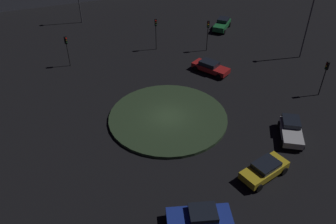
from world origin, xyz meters
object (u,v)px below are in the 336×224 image
at_px(traffic_light_southwest, 156,28).
at_px(streetlamp_northwest, 310,16).
at_px(car_yellow, 265,169).
at_px(car_silver, 291,130).
at_px(traffic_light_south, 67,45).
at_px(traffic_light_west, 208,30).
at_px(traffic_light_northwest, 325,72).
at_px(car_green, 222,24).
at_px(car_blue, 200,217).
at_px(car_red, 210,67).

bearing_deg(traffic_light_southwest, streetlamp_northwest, 77.12).
bearing_deg(streetlamp_northwest, car_yellow, -2.60).
distance_m(car_silver, traffic_light_southwest, 22.86).
bearing_deg(traffic_light_south, traffic_light_southwest, 65.72).
relative_size(traffic_light_west, traffic_light_northwest, 1.03).
bearing_deg(car_yellow, car_green, -127.26).
height_order(car_blue, traffic_light_southwest, traffic_light_southwest).
bearing_deg(car_green, traffic_light_south, -37.23).
height_order(car_silver, car_blue, car_silver).
bearing_deg(traffic_light_southwest, traffic_light_south, -71.93).
distance_m(car_green, streetlamp_northwest, 14.01).
height_order(car_red, traffic_light_south, traffic_light_south).
xyz_separation_m(car_silver, car_blue, (12.27, -4.95, -0.05)).
xyz_separation_m(car_green, traffic_light_south, (18.74, -14.79, 1.98)).
distance_m(car_yellow, traffic_light_northwest, 15.15).
bearing_deg(traffic_light_west, car_blue, 12.61).
relative_size(traffic_light_southwest, streetlamp_northwest, 0.49).
relative_size(car_blue, traffic_light_south, 1.25).
xyz_separation_m(traffic_light_west, traffic_light_northwest, (6.10, 14.71, -0.09)).
bearing_deg(streetlamp_northwest, car_blue, -8.68).
xyz_separation_m(car_silver, car_yellow, (5.97, -1.49, -0.00)).
distance_m(traffic_light_southwest, traffic_light_northwest, 21.60).
bearing_deg(car_green, traffic_light_southwest, -31.54).
xyz_separation_m(car_yellow, traffic_light_southwest, (-18.41, -17.55, 2.31)).
xyz_separation_m(car_red, traffic_light_south, (5.04, -16.86, 2.08)).
relative_size(car_silver, car_green, 0.95).
relative_size(traffic_light_southwest, traffic_light_northwest, 1.06).
relative_size(car_red, traffic_light_northwest, 1.20).
bearing_deg(car_green, traffic_light_west, 0.71).
height_order(car_red, car_blue, car_red).
bearing_deg(car_red, traffic_light_northwest, 13.89).
height_order(car_yellow, traffic_light_southwest, traffic_light_southwest).
distance_m(car_red, car_blue, 22.00).
xyz_separation_m(traffic_light_northwest, streetlamp_northwest, (-8.81, -2.64, 2.71)).
distance_m(car_yellow, traffic_light_west, 23.49).
bearing_deg(car_blue, car_green, -105.08).
bearing_deg(car_blue, traffic_light_west, -101.52).
distance_m(car_blue, traffic_light_northwest, 22.15).
distance_m(traffic_light_southwest, traffic_light_west, 6.91).
bearing_deg(traffic_light_south, car_green, 71.64).
xyz_separation_m(car_blue, traffic_light_southwest, (-24.72, -14.08, 2.35)).
xyz_separation_m(car_silver, car_green, (-22.76, -12.44, 0.06)).
relative_size(traffic_light_south, streetlamp_northwest, 0.45).
bearing_deg(car_silver, streetlamp_northwest, 169.53).
bearing_deg(car_silver, car_yellow, -25.84).
xyz_separation_m(car_green, traffic_light_west, (8.09, -0.05, 2.18)).
relative_size(car_blue, streetlamp_northwest, 0.56).
relative_size(car_yellow, car_green, 1.01).
height_order(traffic_light_southwest, traffic_light_west, traffic_light_southwest).
xyz_separation_m(car_green, traffic_light_northwest, (14.19, 14.66, 2.09)).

